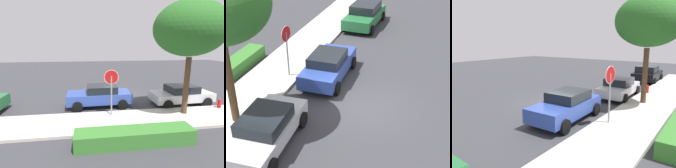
# 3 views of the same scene
# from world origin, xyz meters

# --- Properties ---
(ground_plane) EXTENTS (60.00, 60.00, 0.00)m
(ground_plane) POSITION_xyz_m (0.00, 0.00, 0.00)
(ground_plane) COLOR #38383D
(sidewalk_curb) EXTENTS (32.00, 2.66, 0.14)m
(sidewalk_curb) POSITION_xyz_m (0.00, 4.93, 0.07)
(sidewalk_curb) COLOR beige
(sidewalk_curb) RESTS_ON ground_plane
(stop_sign) EXTENTS (0.79, 0.11, 2.71)m
(stop_sign) POSITION_xyz_m (1.32, 4.18, 1.87)
(stop_sign) COLOR gray
(stop_sign) RESTS_ON ground_plane
(parked_car_blue) EXTENTS (4.20, 2.01, 1.42)m
(parked_car_blue) POSITION_xyz_m (1.83, 2.23, 0.73)
(parked_car_blue) COLOR #2D479E
(parked_car_blue) RESTS_ON ground_plane
(parked_car_silver) EXTENTS (4.18, 2.10, 1.34)m
(parked_car_silver) POSITION_xyz_m (-3.74, 2.64, 0.69)
(parked_car_silver) COLOR silver
(parked_car_silver) RESTS_ON ground_plane
(parked_car_black) EXTENTS (4.04, 2.15, 1.49)m
(parked_car_black) POSITION_xyz_m (-10.70, 2.65, 0.76)
(parked_car_black) COLOR black
(parked_car_black) RESTS_ON ground_plane
(street_tree_near_corner) EXTENTS (3.75, 3.75, 6.29)m
(street_tree_near_corner) POSITION_xyz_m (-2.73, 4.58, 4.83)
(street_tree_near_corner) COLOR #513823
(street_tree_near_corner) RESTS_ON ground_plane
(fire_hydrant) EXTENTS (0.30, 0.22, 0.72)m
(fire_hydrant) POSITION_xyz_m (-5.57, 4.03, 0.36)
(fire_hydrant) COLOR red
(fire_hydrant) RESTS_ON ground_plane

